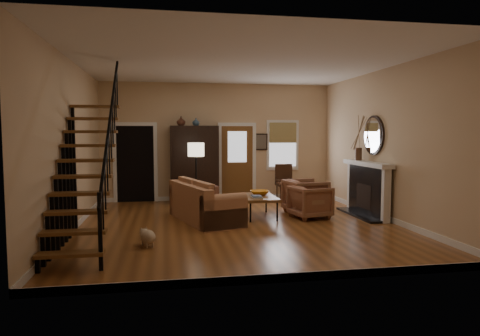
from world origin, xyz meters
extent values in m
plane|color=brown|center=(0.00, 0.00, 0.00)|extent=(7.00, 7.00, 0.00)
plane|color=white|center=(0.00, 0.00, 3.30)|extent=(7.00, 7.00, 0.00)
cube|color=#D8B68A|center=(0.00, 3.50, 1.65)|extent=(6.50, 0.04, 3.30)
cube|color=#D8B68A|center=(-3.25, 0.00, 1.65)|extent=(0.04, 7.00, 3.30)
cube|color=#D8B68A|center=(3.25, 0.00, 1.65)|extent=(0.04, 7.00, 3.30)
cube|color=black|center=(-2.30, 3.65, 1.05)|extent=(1.00, 0.36, 2.10)
cube|color=brown|center=(0.55, 3.48, 1.05)|extent=(0.90, 0.06, 2.10)
cube|color=silver|center=(1.90, 3.47, 1.55)|extent=(0.96, 0.06, 1.46)
cube|color=black|center=(3.13, 0.50, 0.57)|extent=(0.24, 1.60, 1.15)
cube|color=white|center=(3.07, 0.50, 1.20)|extent=(0.30, 1.95, 0.10)
cylinder|color=silver|center=(3.20, 0.50, 1.85)|extent=(0.05, 0.90, 0.90)
imported|color=#4C2619|center=(-1.05, 3.05, 2.22)|extent=(0.24, 0.24, 0.25)
imported|color=#334C60|center=(-0.65, 3.05, 2.21)|extent=(0.20, 0.20, 0.21)
imported|color=orange|center=(0.64, 0.90, 0.53)|extent=(0.43, 0.43, 0.11)
imported|color=brown|center=(1.70, 0.44, 0.37)|extent=(0.94, 0.93, 0.73)
imported|color=brown|center=(1.77, 0.98, 0.41)|extent=(1.00, 0.98, 0.81)
camera|label=1|loc=(-1.47, -8.61, 1.88)|focal=32.00mm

